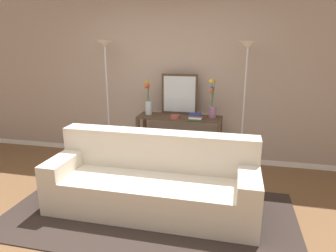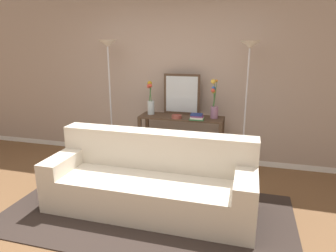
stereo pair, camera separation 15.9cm
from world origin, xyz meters
name	(u,v)px [view 1 (the left image)]	position (x,y,z in m)	size (l,w,h in m)	color
ground_plane	(119,227)	(0.00, 0.00, -0.01)	(16.00, 16.00, 0.02)	brown
back_wall	(166,77)	(0.00, 2.19, 1.38)	(12.00, 0.15, 2.76)	white
area_rug	(150,214)	(0.25, 0.31, 0.01)	(3.28, 1.69, 0.01)	#332823
couch	(153,183)	(0.25, 0.47, 0.32)	(2.40, 0.85, 0.88)	beige
console_table	(179,132)	(0.31, 1.79, 0.57)	(1.29, 0.40, 0.82)	#473323
floor_lamp_left	(106,68)	(-0.84, 1.71, 1.54)	(0.28, 0.28, 1.96)	silver
floor_lamp_right	(246,72)	(1.26, 1.71, 1.52)	(0.28, 0.28, 1.94)	silver
wall_mirror	(179,94)	(0.27, 1.95, 1.13)	(0.57, 0.02, 0.63)	#473323
vase_tall_flowers	(148,100)	(-0.20, 1.81, 1.05)	(0.12, 0.13, 0.52)	silver
vase_short_flowers	(212,104)	(0.80, 1.82, 1.03)	(0.13, 0.12, 0.58)	gray
fruit_bowl	(175,116)	(0.27, 1.66, 0.84)	(0.15, 0.15, 0.05)	brown
book_stack	(195,117)	(0.57, 1.66, 0.86)	(0.22, 0.17, 0.09)	#236033
book_row_under_console	(157,160)	(-0.07, 1.79, 0.06)	(0.31, 0.18, 0.13)	#1E7075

